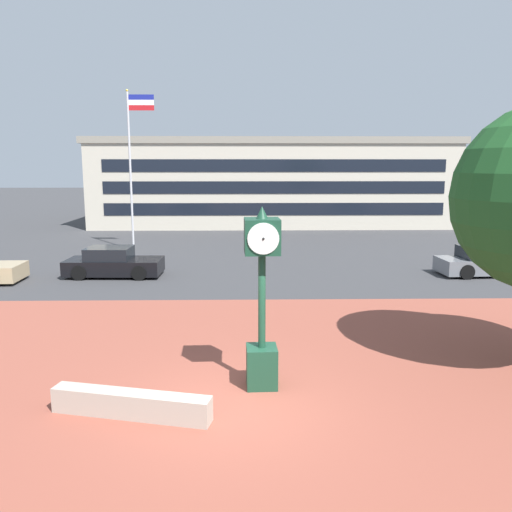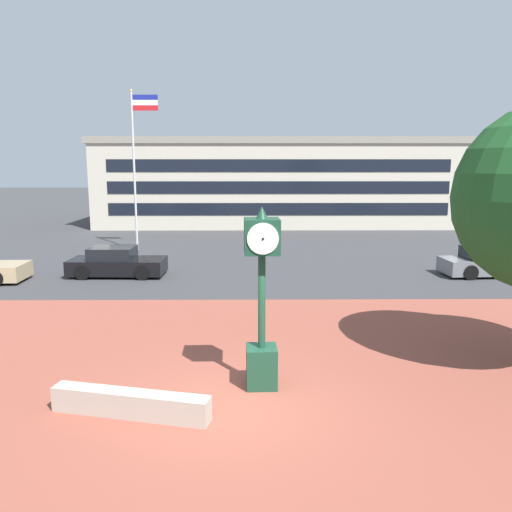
# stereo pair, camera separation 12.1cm
# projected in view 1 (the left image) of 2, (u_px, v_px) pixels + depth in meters

# --- Properties ---
(ground_plane) EXTENTS (200.00, 200.00, 0.00)m
(ground_plane) POSITION_uv_depth(u_px,v_px,m) (234.00, 408.00, 10.43)
(ground_plane) COLOR #38383A
(plaza_brick_paving) EXTENTS (44.00, 12.45, 0.01)m
(plaza_brick_paving) POSITION_uv_depth(u_px,v_px,m) (236.00, 366.00, 12.62)
(plaza_brick_paving) COLOR brown
(plaza_brick_paving) RESTS_ON ground
(planter_wall) EXTENTS (3.21, 1.13, 0.50)m
(planter_wall) POSITION_uv_depth(u_px,v_px,m) (131.00, 404.00, 10.04)
(planter_wall) COLOR #ADA393
(planter_wall) RESTS_ON ground
(street_clock) EXTENTS (0.77, 0.86, 3.97)m
(street_clock) POSITION_uv_depth(u_px,v_px,m) (262.00, 299.00, 11.12)
(street_clock) COLOR #19422D
(street_clock) RESTS_ON ground
(car_street_mid) EXTENTS (4.14, 1.98, 1.28)m
(car_street_mid) POSITION_uv_depth(u_px,v_px,m) (113.00, 263.00, 22.64)
(car_street_mid) COLOR black
(car_street_mid) RESTS_ON ground
(car_street_far) EXTENTS (4.31, 2.00, 1.28)m
(car_street_far) POSITION_uv_depth(u_px,v_px,m) (486.00, 262.00, 22.87)
(car_street_far) COLOR slate
(car_street_far) RESTS_ON ground
(flagpole_primary) EXTENTS (1.50, 0.14, 8.83)m
(flagpole_primary) POSITION_uv_depth(u_px,v_px,m) (132.00, 159.00, 28.65)
(flagpole_primary) COLOR silver
(flagpole_primary) RESTS_ON ground
(civic_building) EXTENTS (28.32, 13.73, 6.81)m
(civic_building) POSITION_uv_depth(u_px,v_px,m) (270.00, 181.00, 44.44)
(civic_building) COLOR beige
(civic_building) RESTS_ON ground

